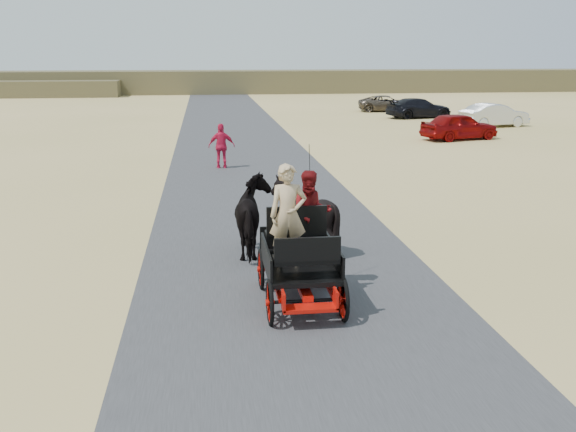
{
  "coord_description": "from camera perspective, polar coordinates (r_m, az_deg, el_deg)",
  "views": [
    {
      "loc": [
        -1.58,
        -9.71,
        4.4
      ],
      "look_at": [
        0.02,
        2.64,
        1.2
      ],
      "focal_mm": 40.0,
      "sensor_mm": 36.0,
      "label": 1
    }
  ],
  "objects": [
    {
      "name": "car_a",
      "position": [
        34.34,
        14.98,
        7.72
      ],
      "size": [
        4.33,
        2.61,
        1.38
      ],
      "primitive_type": "imported",
      "rotation": [
        0.0,
        0.0,
        1.83
      ],
      "color": "maroon",
      "rests_on": "ground"
    },
    {
      "name": "ground",
      "position": [
        10.77,
        1.71,
        -9.69
      ],
      "size": [
        140.0,
        140.0,
        0.0
      ],
      "primitive_type": "plane",
      "color": "tan"
    },
    {
      "name": "carriage",
      "position": [
        11.59,
        1.02,
        -5.99
      ],
      "size": [
        1.3,
        2.4,
        0.72
      ],
      "primitive_type": null,
      "color": "black",
      "rests_on": "ground"
    },
    {
      "name": "car_b",
      "position": [
        40.88,
        17.85,
        8.53
      ],
      "size": [
        4.46,
        2.46,
        1.39
      ],
      "primitive_type": "imported",
      "rotation": [
        0.0,
        0.0,
        1.82
      ],
      "color": "silver",
      "rests_on": "ground"
    },
    {
      "name": "passenger_woman",
      "position": [
        11.86,
        2.06,
        0.3
      ],
      "size": [
        0.77,
        0.6,
        1.58
      ],
      "primitive_type": "imported",
      "color": "#660C0F",
      "rests_on": "carriage"
    },
    {
      "name": "pedestrian",
      "position": [
        25.0,
        -5.92,
        6.2
      ],
      "size": [
        1.03,
        0.46,
        1.73
      ],
      "primitive_type": "imported",
      "rotation": [
        0.0,
        0.0,
        3.1
      ],
      "color": "#C7163D",
      "rests_on": "ground"
    },
    {
      "name": "horse_left",
      "position": [
        14.23,
        -2.92,
        -0.05
      ],
      "size": [
        0.91,
        2.01,
        1.7
      ],
      "primitive_type": "imported",
      "rotation": [
        0.0,
        0.0,
        3.14
      ],
      "color": "black",
      "rests_on": "ground"
    },
    {
      "name": "horse_right",
      "position": [
        14.35,
        1.46,
        0.09
      ],
      "size": [
        1.37,
        1.54,
        1.7
      ],
      "primitive_type": "imported",
      "rotation": [
        0.0,
        0.0,
        3.14
      ],
      "color": "black",
      "rests_on": "ground"
    },
    {
      "name": "car_d",
      "position": [
        49.76,
        8.78,
        9.86
      ],
      "size": [
        4.52,
        2.55,
        1.19
      ],
      "primitive_type": "imported",
      "rotation": [
        0.0,
        0.0,
        1.43
      ],
      "color": "brown",
      "rests_on": "ground"
    },
    {
      "name": "car_c",
      "position": [
        45.21,
        11.57,
        9.38
      ],
      "size": [
        4.84,
        2.67,
        1.33
      ],
      "primitive_type": "imported",
      "rotation": [
        0.0,
        0.0,
        1.75
      ],
      "color": "black",
      "rests_on": "ground"
    },
    {
      "name": "driver_man",
      "position": [
        11.23,
        0.0,
        0.09
      ],
      "size": [
        0.66,
        0.43,
        1.8
      ],
      "primitive_type": "imported",
      "color": "tan",
      "rests_on": "carriage"
    },
    {
      "name": "road",
      "position": [
        10.77,
        1.71,
        -9.67
      ],
      "size": [
        6.0,
        140.0,
        0.01
      ],
      "primitive_type": "cube",
      "color": "#38383A",
      "rests_on": "ground"
    },
    {
      "name": "ridge_far",
      "position": [
        71.79,
        -6.24,
        11.77
      ],
      "size": [
        140.0,
        6.0,
        2.4
      ],
      "primitive_type": "cube",
      "color": "brown",
      "rests_on": "ground"
    }
  ]
}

